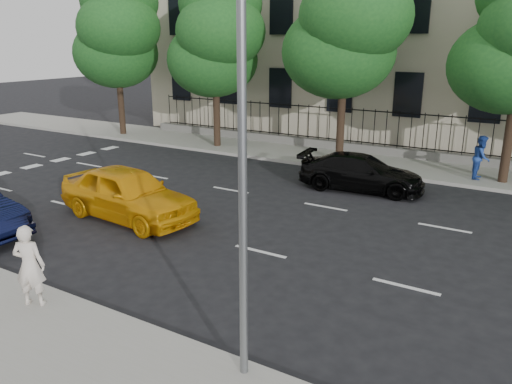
# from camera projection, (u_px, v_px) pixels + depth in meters

# --- Properties ---
(ground) EXTENTS (120.00, 120.00, 0.00)m
(ground) POSITION_uv_depth(u_px,v_px,m) (207.00, 289.00, 11.72)
(ground) COLOR black
(ground) RESTS_ON ground
(near_sidewalk) EXTENTS (60.00, 4.00, 0.15)m
(near_sidewalk) POSITION_uv_depth(u_px,v_px,m) (66.00, 381.00, 8.42)
(near_sidewalk) COLOR gray
(near_sidewalk) RESTS_ON ground
(far_sidewalk) EXTENTS (60.00, 4.00, 0.15)m
(far_sidewalk) POSITION_uv_depth(u_px,v_px,m) (386.00, 164.00, 23.19)
(far_sidewalk) COLOR gray
(far_sidewalk) RESTS_ON ground
(lane_markings) EXTENTS (49.60, 4.62, 0.01)m
(lane_markings) POSITION_uv_depth(u_px,v_px,m) (297.00, 226.00, 15.62)
(lane_markings) COLOR silver
(lane_markings) RESTS_ON ground
(crosswalk) EXTENTS (0.50, 12.10, 0.01)m
(crosswalk) POSITION_uv_depth(u_px,v_px,m) (16.00, 170.00, 22.38)
(crosswalk) COLOR silver
(crosswalk) RESTS_ON ground
(iron_fence) EXTENTS (30.00, 0.50, 2.20)m
(iron_fence) POSITION_uv_depth(u_px,v_px,m) (397.00, 146.00, 24.41)
(iron_fence) COLOR slate
(iron_fence) RESTS_ON far_sidewalk
(street_light) EXTENTS (0.25, 3.32, 8.05)m
(street_light) POSITION_uv_depth(u_px,v_px,m) (261.00, 71.00, 7.54)
(street_light) COLOR slate
(street_light) RESTS_ON near_sidewalk
(tree_a) EXTENTS (5.71, 5.31, 9.39)m
(tree_a) POSITION_uv_depth(u_px,v_px,m) (118.00, 31.00, 28.75)
(tree_a) COLOR #382619
(tree_a) RESTS_ON far_sidewalk
(tree_b) EXTENTS (5.53, 5.12, 8.97)m
(tree_b) POSITION_uv_depth(u_px,v_px,m) (217.00, 35.00, 25.39)
(tree_b) COLOR #382619
(tree_b) RESTS_ON far_sidewalk
(tree_c) EXTENTS (5.89, 5.50, 9.80)m
(tree_c) POSITION_uv_depth(u_px,v_px,m) (348.00, 21.00, 21.78)
(tree_c) COLOR #382619
(tree_c) RESTS_ON far_sidewalk
(yellow_taxi) EXTENTS (5.20, 2.46, 1.72)m
(yellow_taxi) POSITION_uv_depth(u_px,v_px,m) (128.00, 193.00, 16.10)
(yellow_taxi) COLOR #EB9E0C
(yellow_taxi) RESTS_ON ground
(black_sedan) EXTENTS (4.97, 2.44, 1.39)m
(black_sedan) POSITION_uv_depth(u_px,v_px,m) (361.00, 173.00, 19.28)
(black_sedan) COLOR black
(black_sedan) RESTS_ON ground
(woman_near) EXTENTS (0.78, 0.69, 1.81)m
(woman_near) POSITION_uv_depth(u_px,v_px,m) (29.00, 266.00, 10.49)
(woman_near) COLOR silver
(woman_near) RESTS_ON near_sidewalk
(pedestrian_far) EXTENTS (0.69, 0.88, 1.78)m
(pedestrian_far) POSITION_uv_depth(u_px,v_px,m) (481.00, 157.00, 20.23)
(pedestrian_far) COLOR #21419A
(pedestrian_far) RESTS_ON far_sidewalk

